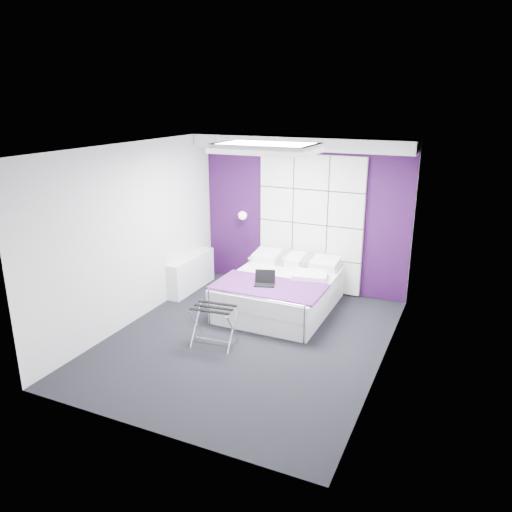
{
  "coord_description": "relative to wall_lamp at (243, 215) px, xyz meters",
  "views": [
    {
      "loc": [
        2.66,
        -5.6,
        3.18
      ],
      "look_at": [
        -0.03,
        0.35,
        1.1
      ],
      "focal_mm": 35.0,
      "sensor_mm": 36.0,
      "label": 1
    }
  ],
  "objects": [
    {
      "name": "nightstand",
      "position": [
        0.38,
        -0.04,
        -0.72
      ],
      "size": [
        0.41,
        0.32,
        0.05
      ],
      "primitive_type": "cube",
      "color": "white",
      "rests_on": "wall_back"
    },
    {
      "name": "wall_right",
      "position": [
        2.85,
        -2.06,
        0.08
      ],
      "size": [
        0.0,
        4.4,
        4.4
      ],
      "primitive_type": "plane",
      "rotation": [
        1.57,
        0.0,
        -1.57
      ],
      "color": "silver",
      "rests_on": "floor"
    },
    {
      "name": "headboard",
      "position": [
        1.2,
        0.08,
        -0.05
      ],
      "size": [
        1.8,
        0.08,
        2.3
      ],
      "primitive_type": null,
      "color": "silver",
      "rests_on": "wall_back"
    },
    {
      "name": "bed",
      "position": [
        1.07,
        -0.89,
        -0.93
      ],
      "size": [
        1.62,
        1.95,
        0.69
      ],
      "color": "white",
      "rests_on": "floor"
    },
    {
      "name": "soffit",
      "position": [
        1.05,
        -0.11,
        1.28
      ],
      "size": [
        3.58,
        0.5,
        0.2
      ],
      "primitive_type": "cube",
      "color": "white",
      "rests_on": "wall_back"
    },
    {
      "name": "accent_wall",
      "position": [
        1.05,
        0.13,
        0.08
      ],
      "size": [
        3.58,
        0.02,
        2.58
      ],
      "primitive_type": "cube",
      "color": "#310E3D",
      "rests_on": "wall_back"
    },
    {
      "name": "laptop",
      "position": [
        1.0,
        -1.34,
        -0.62
      ],
      "size": [
        0.3,
        0.21,
        0.22
      ],
      "rotation": [
        0.0,
        0.0,
        0.31
      ],
      "color": "black",
      "rests_on": "bed"
    },
    {
      "name": "radiator",
      "position": [
        -0.64,
        -0.76,
        -0.92
      ],
      "size": [
        0.22,
        1.2,
        0.6
      ],
      "primitive_type": "cube",
      "color": "white",
      "rests_on": "floor"
    },
    {
      "name": "wall_back",
      "position": [
        1.05,
        0.14,
        0.08
      ],
      "size": [
        3.6,
        0.0,
        3.6
      ],
      "primitive_type": "plane",
      "rotation": [
        1.57,
        0.0,
        0.0
      ],
      "color": "silver",
      "rests_on": "floor"
    },
    {
      "name": "skylight",
      "position": [
        1.05,
        -1.46,
        1.33
      ],
      "size": [
        1.36,
        0.86,
        0.12
      ],
      "primitive_type": null,
      "color": "white",
      "rests_on": "ceiling"
    },
    {
      "name": "ceiling",
      "position": [
        1.05,
        -2.06,
        1.38
      ],
      "size": [
        4.4,
        4.4,
        0.0
      ],
      "primitive_type": "plane",
      "rotation": [
        3.14,
        0.0,
        0.0
      ],
      "color": "white",
      "rests_on": "wall_back"
    },
    {
      "name": "wall_lamp",
      "position": [
        0.0,
        0.0,
        0.0
      ],
      "size": [
        0.15,
        0.15,
        0.15
      ],
      "primitive_type": "sphere",
      "color": "white",
      "rests_on": "wall_back"
    },
    {
      "name": "floor",
      "position": [
        1.05,
        -2.06,
        -1.22
      ],
      "size": [
        4.4,
        4.4,
        0.0
      ],
      "primitive_type": "plane",
      "color": "black",
      "rests_on": "ground"
    },
    {
      "name": "wall_left",
      "position": [
        -0.75,
        -2.06,
        0.08
      ],
      "size": [
        0.0,
        4.4,
        4.4
      ],
      "primitive_type": "plane",
      "rotation": [
        1.57,
        0.0,
        1.57
      ],
      "color": "silver",
      "rests_on": "floor"
    },
    {
      "name": "luggage_rack",
      "position": [
        0.7,
        -2.37,
        -0.95
      ],
      "size": [
        0.55,
        0.41,
        0.54
      ],
      "rotation": [
        0.0,
        0.0,
        0.1
      ],
      "color": "silver",
      "rests_on": "floor"
    }
  ]
}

